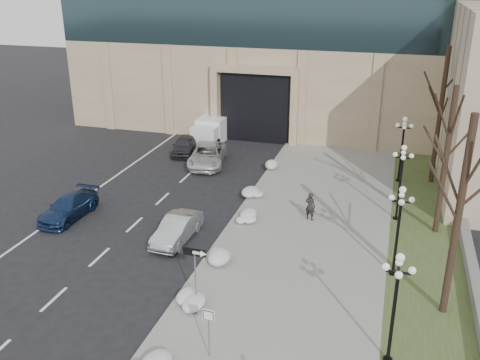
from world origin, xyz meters
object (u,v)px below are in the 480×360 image
object	(u,v)px
pedestrian	(310,206)
car_b	(177,229)
box_truck	(215,127)
lamppost_c	(401,173)
lamppost_a	(396,294)
car_c	(69,208)
car_d	(208,155)
keep_sign	(209,323)
lamppost_d	(403,141)
lamppost_b	(399,220)
one_way_sign	(198,260)
car_e	(184,145)

from	to	relation	value
pedestrian	car_b	bearing A→B (deg)	48.43
box_truck	lamppost_c	world-z (taller)	lamppost_c
lamppost_a	car_c	bearing A→B (deg)	157.77
lamppost_c	car_d	bearing A→B (deg)	156.57
car_b	keep_sign	size ratio (longest dim) A/B	1.87
car_c	keep_sign	xyz separation A→B (m)	(12.41, -9.53, 0.99)
lamppost_d	lamppost_b	bearing A→B (deg)	-90.00
car_b	box_truck	size ratio (longest dim) A/B	0.64
pedestrian	car_c	bearing A→B (deg)	28.93
pedestrian	one_way_sign	distance (m)	10.65
car_d	lamppost_b	distance (m)	19.15
car_b	car_d	bearing A→B (deg)	104.57
lamppost_b	lamppost_d	distance (m)	13.00
pedestrian	keep_sign	xyz separation A→B (m)	(-1.66, -13.18, 0.67)
car_e	box_truck	bearing A→B (deg)	64.76
car_b	lamppost_d	world-z (taller)	lamppost_d
pedestrian	lamppost_c	bearing A→B (deg)	-148.05
lamppost_b	car_e	bearing A→B (deg)	139.24
car_c	box_truck	world-z (taller)	box_truck
lamppost_b	pedestrian	bearing A→B (deg)	135.16
pedestrian	lamppost_b	distance (m)	7.30
car_d	one_way_sign	world-z (taller)	one_way_sign
lamppost_a	lamppost_c	size ratio (longest dim) A/B	1.00
pedestrian	lamppost_a	bearing A→B (deg)	127.83
car_d	box_truck	bearing A→B (deg)	93.36
pedestrian	car_d	bearing A→B (deg)	-25.52
box_truck	lamppost_b	distance (m)	25.13
car_b	keep_sign	bearing A→B (deg)	-57.43
one_way_sign	lamppost_a	bearing A→B (deg)	-9.49
car_b	lamppost_a	bearing A→B (deg)	-28.19
pedestrian	box_truck	xyz separation A→B (m)	(-10.94, 14.41, 0.01)
car_c	lamppost_b	bearing A→B (deg)	-1.58
one_way_sign	car_c	bearing A→B (deg)	149.52
box_truck	lamppost_c	xyz separation A→B (m)	(15.90, -12.85, 2.08)
car_c	lamppost_d	xyz separation A→B (m)	(19.03, 11.72, 2.41)
pedestrian	lamppost_c	size ratio (longest dim) A/B	0.36
lamppost_a	one_way_sign	bearing A→B (deg)	170.44
car_b	lamppost_b	size ratio (longest dim) A/B	0.88
car_c	lamppost_b	world-z (taller)	lamppost_b
car_d	car_e	xyz separation A→B (m)	(-2.77, 1.97, -0.06)
car_c	lamppost_b	size ratio (longest dim) A/B	0.96
car_e	lamppost_c	distance (m)	18.95
car_e	car_b	bearing A→B (deg)	-82.01
lamppost_d	one_way_sign	bearing A→B (deg)	-114.31
car_e	pedestrian	size ratio (longest dim) A/B	2.41
lamppost_b	lamppost_c	xyz separation A→B (m)	(0.00, 6.50, 0.00)
car_d	car_b	bearing A→B (deg)	-89.09
keep_sign	car_d	bearing A→B (deg)	113.28
lamppost_c	pedestrian	bearing A→B (deg)	-162.43
car_c	keep_sign	size ratio (longest dim) A/B	2.04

